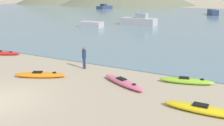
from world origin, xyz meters
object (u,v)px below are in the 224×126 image
(person_near_waterline, at_px, (84,56))
(moored_boat_4, at_px, (104,7))
(kayak_on_sand_4, at_px, (205,109))
(moored_boat_3, at_px, (91,24))
(kayak_on_sand_0, at_px, (123,82))
(moored_boat_0, at_px, (139,21))
(kayak_on_sand_2, at_px, (0,53))
(moored_boat_2, at_px, (213,12))
(kayak_on_sand_1, at_px, (40,75))
(kayak_on_sand_3, at_px, (187,81))

(person_near_waterline, distance_m, moored_boat_4, 61.94)
(kayak_on_sand_4, height_order, moored_boat_3, moored_boat_3)
(kayak_on_sand_0, bearing_deg, moored_boat_4, 120.91)
(kayak_on_sand_4, height_order, moored_boat_0, moored_boat_0)
(kayak_on_sand_2, distance_m, kayak_on_sand_4, 16.98)
(moored_boat_0, relative_size, moored_boat_2, 0.98)
(kayak_on_sand_2, relative_size, moored_boat_2, 0.63)
(kayak_on_sand_1, relative_size, kayak_on_sand_3, 1.02)
(moored_boat_0, relative_size, moored_boat_4, 0.96)
(kayak_on_sand_2, bearing_deg, moored_boat_4, 111.49)
(kayak_on_sand_0, xyz_separation_m, moored_boat_2, (-2.24, 49.14, 0.48))
(moored_boat_0, height_order, moored_boat_3, moored_boat_0)
(kayak_on_sand_0, relative_size, moored_boat_0, 0.60)
(kayak_on_sand_2, xyz_separation_m, moored_boat_3, (-2.41, 17.61, 0.33))
(kayak_on_sand_1, height_order, kayak_on_sand_4, kayak_on_sand_1)
(person_near_waterline, bearing_deg, kayak_on_sand_0, -23.53)
(person_near_waterline, bearing_deg, kayak_on_sand_4, -20.40)
(kayak_on_sand_0, xyz_separation_m, moored_boat_4, (-33.49, 55.92, 0.41))
(moored_boat_0, xyz_separation_m, moored_boat_2, (7.30, 24.23, -0.06))
(kayak_on_sand_0, relative_size, person_near_waterline, 2.15)
(kayak_on_sand_2, relative_size, kayak_on_sand_3, 1.14)
(moored_boat_0, bearing_deg, kayak_on_sand_3, -61.31)
(kayak_on_sand_0, height_order, moored_boat_0, moored_boat_0)
(kayak_on_sand_2, height_order, moored_boat_4, moored_boat_4)
(kayak_on_sand_0, bearing_deg, moored_boat_2, 92.61)
(kayak_on_sand_3, bearing_deg, kayak_on_sand_2, -178.96)
(person_near_waterline, bearing_deg, moored_boat_3, 121.52)
(kayak_on_sand_4, bearing_deg, person_near_waterline, 159.60)
(moored_boat_2, relative_size, moored_boat_3, 1.65)
(person_near_waterline, relative_size, moored_boat_0, 0.28)
(person_near_waterline, xyz_separation_m, moored_boat_2, (1.46, 47.53, -0.23))
(moored_boat_0, bearing_deg, moored_boat_3, -131.42)
(person_near_waterline, bearing_deg, moored_boat_2, 88.24)
(person_near_waterline, distance_m, moored_boat_3, 20.70)
(kayak_on_sand_2, height_order, moored_boat_0, moored_boat_0)
(kayak_on_sand_2, bearing_deg, person_near_waterline, -0.26)
(person_near_waterline, bearing_deg, kayak_on_sand_1, -115.02)
(kayak_on_sand_3, height_order, kayak_on_sand_4, kayak_on_sand_3)
(moored_boat_0, bearing_deg, kayak_on_sand_0, -69.05)
(moored_boat_3, relative_size, moored_boat_4, 0.60)
(kayak_on_sand_0, distance_m, person_near_waterline, 4.10)
(kayak_on_sand_0, distance_m, kayak_on_sand_1, 5.15)
(kayak_on_sand_0, distance_m, kayak_on_sand_2, 12.23)
(moored_boat_0, relative_size, moored_boat_3, 1.61)
(kayak_on_sand_0, xyz_separation_m, kayak_on_sand_2, (-12.12, 1.65, -0.02))
(kayak_on_sand_0, xyz_separation_m, moored_boat_3, (-14.52, 19.26, 0.31))
(kayak_on_sand_4, relative_size, person_near_waterline, 2.32)
(kayak_on_sand_1, distance_m, kayak_on_sand_3, 8.63)
(kayak_on_sand_1, xyz_separation_m, moored_boat_2, (2.77, 50.33, 0.47))
(moored_boat_2, xyz_separation_m, moored_boat_3, (-12.28, -29.88, -0.17))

